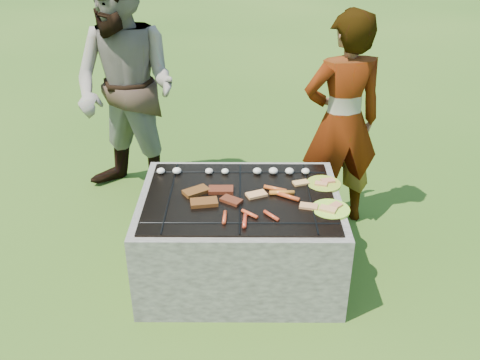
# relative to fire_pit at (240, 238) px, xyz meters

# --- Properties ---
(lawn) EXTENTS (60.00, 60.00, 0.00)m
(lawn) POSITION_rel_fire_pit_xyz_m (0.00, 0.00, -0.28)
(lawn) COLOR #234B12
(lawn) RESTS_ON ground
(fire_pit) EXTENTS (1.30, 1.00, 0.62)m
(fire_pit) POSITION_rel_fire_pit_xyz_m (0.00, 0.00, 0.00)
(fire_pit) COLOR #9E988C
(fire_pit) RESTS_ON ground
(mushrooms) EXTENTS (1.06, 0.06, 0.04)m
(mushrooms) POSITION_rel_fire_pit_xyz_m (-0.01, 0.30, 0.35)
(mushrooms) COLOR white
(mushrooms) RESTS_ON fire_pit
(pork_slabs) EXTENTS (0.40, 0.29, 0.02)m
(pork_slabs) POSITION_rel_fire_pit_xyz_m (-0.19, -0.02, 0.34)
(pork_slabs) COLOR #92531A
(pork_slabs) RESTS_ON fire_pit
(sausages) EXTENTS (0.49, 0.49, 0.03)m
(sausages) POSITION_rel_fire_pit_xyz_m (0.17, -0.11, 0.34)
(sausages) COLOR orange
(sausages) RESTS_ON fire_pit
(bread_on_grate) EXTENTS (0.46, 0.39, 0.02)m
(bread_on_grate) POSITION_rel_fire_pit_xyz_m (0.27, -0.00, 0.34)
(bread_on_grate) COLOR #E8AF77
(bread_on_grate) RESTS_ON fire_pit
(plate_far) EXTENTS (0.30, 0.30, 0.03)m
(plate_far) POSITION_rel_fire_pit_xyz_m (0.56, 0.17, 0.33)
(plate_far) COLOR gold
(plate_far) RESTS_ON fire_pit
(plate_near) EXTENTS (0.24, 0.24, 0.03)m
(plate_near) POSITION_rel_fire_pit_xyz_m (0.56, -0.16, 0.33)
(plate_near) COLOR #E0FF3C
(plate_near) RESTS_ON fire_pit
(cook) EXTENTS (0.67, 0.51, 1.66)m
(cook) POSITION_rel_fire_pit_xyz_m (0.75, 0.70, 0.55)
(cook) COLOR #A7988B
(cook) RESTS_ON ground
(bystander) EXTENTS (1.15, 1.07, 1.90)m
(bystander) POSITION_rel_fire_pit_xyz_m (-0.91, 1.08, 0.67)
(bystander) COLOR gray
(bystander) RESTS_ON ground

